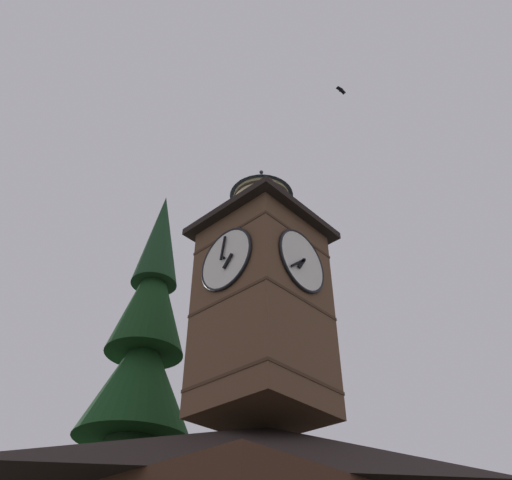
% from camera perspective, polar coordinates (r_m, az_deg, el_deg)
% --- Properties ---
extents(clock_tower, '(4.06, 4.06, 9.92)m').
position_cam_1_polar(clock_tower, '(17.24, 0.71, -5.59)').
color(clock_tower, brown).
rests_on(clock_tower, building_main).
extents(pine_tree_behind, '(6.56, 6.56, 19.68)m').
position_cam_1_polar(pine_tree_behind, '(20.28, -13.88, -22.29)').
color(pine_tree_behind, '#473323').
rests_on(pine_tree_behind, ground_plane).
extents(flying_bird_high, '(0.53, 0.23, 0.12)m').
position_cam_1_polar(flying_bird_high, '(24.29, 9.37, 16.07)').
color(flying_bird_high, black).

